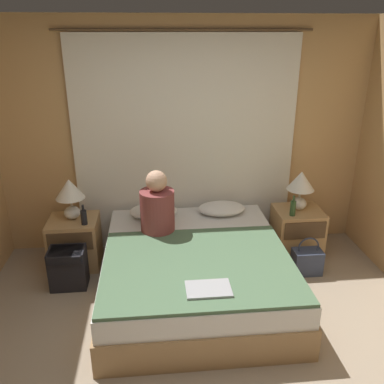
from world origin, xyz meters
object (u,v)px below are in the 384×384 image
object	(u,v)px
pillow_left	(154,211)
pillow_right	(222,208)
bed	(195,272)
lamp_left	(70,193)
beer_bottle_on_right_stand	(293,208)
laptop_on_bed	(208,289)
beer_bottle_on_left_stand	(84,217)
backpack_on_floor	(68,266)
lamp_right	(301,185)
person_left_in_bed	(157,207)
nightstand_right	(297,232)
nightstand_left	(75,242)
handbag_on_floor	(307,261)

from	to	relation	value
pillow_left	pillow_right	world-z (taller)	same
bed	lamp_left	world-z (taller)	lamp_left
bed	beer_bottle_on_right_stand	distance (m)	1.27
bed	laptop_on_bed	world-z (taller)	laptop_on_bed
laptop_on_bed	beer_bottle_on_left_stand	bearing A→B (deg)	132.31
lamp_left	pillow_left	bearing A→B (deg)	4.56
pillow_left	beer_bottle_on_left_stand	size ratio (longest dim) A/B	2.42
beer_bottle_on_right_stand	backpack_on_floor	size ratio (longest dim) A/B	0.54
lamp_right	pillow_left	world-z (taller)	lamp_right
beer_bottle_on_left_stand	backpack_on_floor	distance (m)	0.50
beer_bottle_on_left_stand	person_left_in_bed	bearing A→B (deg)	-11.55
pillow_left	laptop_on_bed	world-z (taller)	pillow_left
beer_bottle_on_right_stand	nightstand_right	bearing A→B (deg)	45.88
nightstand_left	person_left_in_bed	world-z (taller)	person_left_in_bed
nightstand_left	pillow_right	world-z (taller)	pillow_right
pillow_right	backpack_on_floor	bearing A→B (deg)	-162.18
lamp_right	backpack_on_floor	xyz separation A→B (m)	(-2.42, -0.44, -0.58)
lamp_right	person_left_in_bed	xyz separation A→B (m)	(-1.54, -0.30, -0.06)
lamp_left	pillow_left	distance (m)	0.88
nightstand_right	backpack_on_floor	size ratio (longest dim) A/B	1.30
nightstand_left	laptop_on_bed	xyz separation A→B (m)	(1.24, -1.32, 0.25)
bed	backpack_on_floor	world-z (taller)	bed
person_left_in_bed	beer_bottle_on_right_stand	size ratio (longest dim) A/B	2.91
nightstand_left	laptop_on_bed	distance (m)	1.83
pillow_right	beer_bottle_on_left_stand	world-z (taller)	beer_bottle_on_left_stand
lamp_left	handbag_on_floor	distance (m)	2.52
pillow_left	beer_bottle_on_left_stand	distance (m)	0.73
person_left_in_bed	beer_bottle_on_left_stand	world-z (taller)	person_left_in_bed
nightstand_right	handbag_on_floor	size ratio (longest dim) A/B	1.28
pillow_left	backpack_on_floor	bearing A→B (deg)	-148.86
nightstand_right	lamp_left	xyz separation A→B (m)	(-2.41, 0.03, 0.55)
lamp_left	laptop_on_bed	world-z (taller)	lamp_left
lamp_left	lamp_right	world-z (taller)	same
bed	nightstand_left	world-z (taller)	nightstand_left
lamp_right	beer_bottle_on_right_stand	world-z (taller)	lamp_right
lamp_right	nightstand_left	bearing A→B (deg)	-179.26
bed	pillow_left	world-z (taller)	pillow_left
beer_bottle_on_right_stand	person_left_in_bed	bearing A→B (deg)	-173.96
lamp_left	beer_bottle_on_left_stand	world-z (taller)	lamp_left
person_left_in_bed	laptop_on_bed	xyz separation A→B (m)	(0.36, -1.05, -0.23)
nightstand_right	pillow_left	size ratio (longest dim) A/B	1.04
lamp_right	laptop_on_bed	xyz separation A→B (m)	(-1.18, -1.36, -0.29)
laptop_on_bed	nightstand_left	bearing A→B (deg)	133.03
pillow_left	lamp_left	bearing A→B (deg)	-175.44
nightstand_left	nightstand_right	distance (m)	2.41
beer_bottle_on_right_stand	lamp_left	bearing A→B (deg)	176.20
lamp_right	handbag_on_floor	world-z (taller)	lamp_right
lamp_right	backpack_on_floor	distance (m)	2.52
nightstand_right	handbag_on_floor	xyz separation A→B (m)	(-0.02, -0.41, -0.13)
lamp_right	laptop_on_bed	size ratio (longest dim) A/B	1.25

